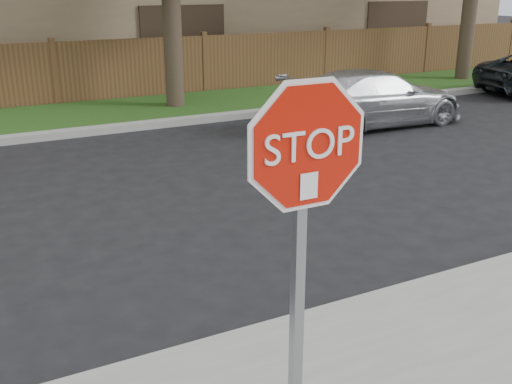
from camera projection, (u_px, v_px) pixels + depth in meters
ground at (285, 325)px, 5.49m from camera, size 90.00×90.00×0.00m
far_curb at (87, 131)px, 12.29m from camera, size 70.00×0.30×0.15m
grass_strip at (71, 117)px, 13.68m from camera, size 70.00×3.00×0.12m
fence at (55, 75)px, 14.78m from camera, size 70.00×0.12×1.60m
stop_sign at (304, 201)px, 3.31m from camera, size 1.01×0.13×2.55m
sedan_right at (374, 98)px, 12.95m from camera, size 4.17×1.71×1.21m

